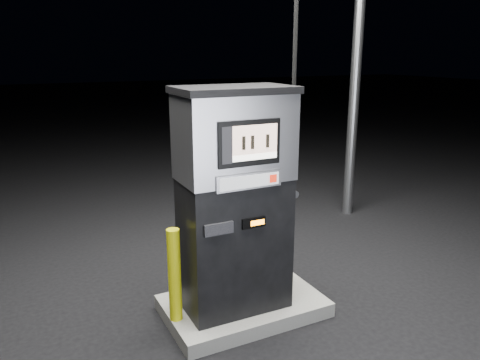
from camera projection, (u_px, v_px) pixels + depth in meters
name	position (u px, v px, depth m)	size (l,w,h in m)	color
ground	(243.00, 312.00, 4.88)	(80.00, 80.00, 0.00)	black
pump_island	(243.00, 306.00, 4.87)	(1.60, 1.00, 0.15)	slate
fuel_dispenser	(235.00, 199.00, 4.46)	(1.20, 0.66, 4.52)	black
bollard_left	(175.00, 275.00, 4.38)	(0.12, 0.12, 0.92)	yellow
bollard_right	(280.00, 240.00, 5.11)	(0.13, 0.13, 0.99)	yellow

